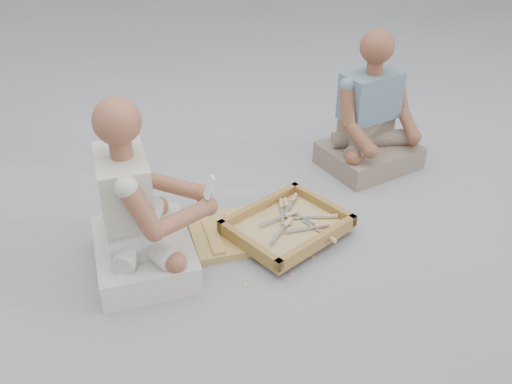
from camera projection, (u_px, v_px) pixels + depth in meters
name	position (u px, v px, depth m)	size (l,w,h in m)	color
ground	(295.00, 256.00, 2.62)	(60.00, 60.00, 0.00)	#929297
carved_panel	(249.00, 230.00, 2.76)	(0.56, 0.37, 0.04)	#A88541
tool_tray	(287.00, 226.00, 2.72)	(0.62, 0.55, 0.07)	brown
chisel_0	(281.00, 206.00, 2.83)	(0.11, 0.21, 0.02)	silver
chisel_1	(327.00, 236.00, 2.64)	(0.07, 0.22, 0.02)	silver
chisel_2	(286.00, 205.00, 2.85)	(0.10, 0.21, 0.02)	silver
chisel_3	(312.00, 222.00, 2.73)	(0.11, 0.21, 0.02)	silver
chisel_4	(326.00, 216.00, 2.76)	(0.21, 0.10, 0.02)	silver
chisel_5	(286.00, 225.00, 2.70)	(0.19, 0.15, 0.02)	silver
chisel_6	(287.00, 215.00, 2.76)	(0.22, 0.04, 0.02)	silver
chisel_7	(293.00, 200.00, 2.87)	(0.17, 0.17, 0.02)	silver
chisel_8	(317.00, 226.00, 2.69)	(0.22, 0.06, 0.02)	silver
wood_chip_0	(268.00, 210.00, 2.93)	(0.02, 0.01, 0.00)	tan
wood_chip_1	(252.00, 238.00, 2.73)	(0.02, 0.01, 0.00)	tan
wood_chip_2	(292.00, 274.00, 2.51)	(0.02, 0.01, 0.00)	tan
wood_chip_3	(253.00, 254.00, 2.63)	(0.02, 0.01, 0.00)	tan
wood_chip_4	(312.00, 256.00, 2.62)	(0.02, 0.01, 0.00)	tan
wood_chip_5	(273.00, 214.00, 2.90)	(0.02, 0.01, 0.00)	tan
wood_chip_6	(303.00, 219.00, 2.87)	(0.02, 0.01, 0.00)	tan
wood_chip_7	(316.00, 201.00, 3.01)	(0.02, 0.01, 0.00)	tan
wood_chip_8	(245.00, 285.00, 2.45)	(0.02, 0.01, 0.00)	tan
wood_chip_9	(274.00, 220.00, 2.86)	(0.02, 0.01, 0.00)	tan
craftsman	(138.00, 215.00, 2.42)	(0.58, 0.58, 0.81)	beige
companion	(371.00, 124.00, 3.19)	(0.54, 0.45, 0.79)	#816F5D
mobile_phone	(209.00, 187.00, 2.39)	(0.05, 0.05, 0.10)	silver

